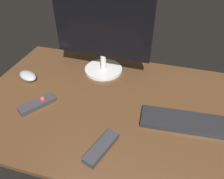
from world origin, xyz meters
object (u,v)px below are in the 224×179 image
at_px(monitor, 102,26).
at_px(keyboard, 189,122).
at_px(tv_remote, 101,147).
at_px(computer_mouse, 28,76).
at_px(media_remote, 37,104).

bearing_deg(monitor, keyboard, -30.42).
xyz_separation_m(keyboard, tv_remote, (-0.31, -0.23, 0.00)).
distance_m(monitor, computer_mouse, 0.48).
bearing_deg(monitor, media_remote, -117.09).
height_order(keyboard, tv_remote, tv_remote).
bearing_deg(monitor, computer_mouse, -151.31).
xyz_separation_m(monitor, computer_mouse, (-0.37, -0.19, -0.25)).
xyz_separation_m(computer_mouse, media_remote, (0.16, -0.18, -0.01)).
relative_size(monitor, media_remote, 2.99).
bearing_deg(tv_remote, computer_mouse, 75.47).
height_order(computer_mouse, tv_remote, computer_mouse).
xyz_separation_m(keyboard, computer_mouse, (-0.84, 0.11, 0.01)).
bearing_deg(computer_mouse, monitor, 52.02).
bearing_deg(tv_remote, keyboard, -36.35).
xyz_separation_m(media_remote, tv_remote, (0.36, -0.15, -0.00)).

